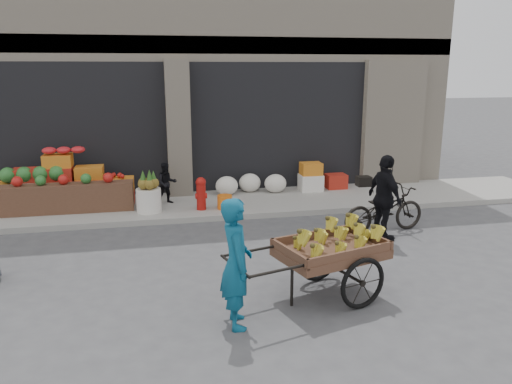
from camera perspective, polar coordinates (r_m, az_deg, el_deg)
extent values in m
plane|color=#424244|center=(7.50, -6.18, -10.41)|extent=(80.00, 80.00, 0.00)
cube|color=gray|center=(11.34, -8.27, -1.61)|extent=(18.00, 2.20, 0.12)
cube|color=beige|center=(15.02, -9.81, 15.42)|extent=(14.00, 6.00, 7.00)
cube|color=gray|center=(12.18, -9.28, 16.27)|extent=(14.00, 0.30, 0.40)
cube|color=black|center=(13.02, -20.10, 6.94)|extent=(4.40, 1.60, 3.10)
cube|color=black|center=(13.25, 1.77, 7.89)|extent=(4.40, 1.60, 3.10)
cube|color=beige|center=(12.06, -8.87, 7.11)|extent=(0.55, 0.80, 3.22)
cube|color=brown|center=(11.24, -20.97, -0.66)|extent=(2.80, 0.45, 0.60)
sphere|color=#1E5923|center=(11.76, -24.16, 1.86)|extent=(0.34, 0.34, 0.34)
cylinder|color=silver|center=(10.76, -12.14, -0.93)|extent=(0.52, 0.52, 0.50)
cylinder|color=#A5140F|center=(10.75, -6.28, -0.55)|extent=(0.20, 0.20, 0.56)
sphere|color=#A5140F|center=(10.67, -6.33, 1.11)|extent=(0.22, 0.22, 0.22)
cylinder|color=orange|center=(10.79, -3.60, -1.15)|extent=(0.32, 0.32, 0.30)
ellipsoid|color=silver|center=(12.05, -0.54, 0.85)|extent=(1.70, 0.60, 0.44)
imported|color=black|center=(11.29, -10.17, 1.00)|extent=(0.51, 0.43, 0.93)
cube|color=brown|center=(6.93, 8.55, -6.83)|extent=(1.61, 1.28, 0.13)
torus|color=black|center=(6.77, 12.10, -10.18)|extent=(0.70, 0.26, 0.71)
torus|color=black|center=(7.50, 7.15, -7.53)|extent=(0.70, 0.26, 0.71)
cylinder|color=black|center=(6.74, 4.12, -10.60)|extent=(0.05, 0.05, 0.58)
imported|color=navy|center=(6.06, -2.28, -8.14)|extent=(0.39, 0.59, 1.62)
imported|color=black|center=(9.85, 14.41, -1.97)|extent=(1.79, 0.85, 0.90)
imported|color=black|center=(9.33, 14.50, -0.69)|extent=(0.52, 0.98, 1.59)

